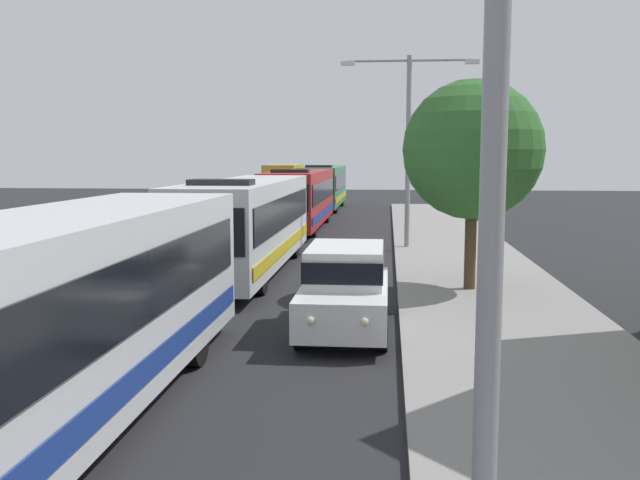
{
  "coord_description": "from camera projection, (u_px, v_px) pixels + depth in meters",
  "views": [
    {
      "loc": [
        3.3,
        1.01,
        3.88
      ],
      "look_at": [
        1.72,
        17.3,
        1.89
      ],
      "focal_mm": 39.3,
      "sensor_mm": 36.0,
      "label": 1
    }
  ],
  "objects": [
    {
      "name": "white_suv",
      "position": [
        345.0,
        286.0,
        15.33
      ],
      "size": [
        1.86,
        4.63,
        1.9
      ],
      "color": "white",
      "rests_on": "ground_plane"
    },
    {
      "name": "bus_middle",
      "position": [
        300.0,
        197.0,
        36.81
      ],
      "size": [
        2.58,
        12.31,
        3.21
      ],
      "color": "maroon",
      "rests_on": "ground_plane"
    },
    {
      "name": "bus_second_in_line",
      "position": [
        248.0,
        222.0,
        23.1
      ],
      "size": [
        2.58,
        12.1,
        3.21
      ],
      "color": "silver",
      "rests_on": "ground_plane"
    },
    {
      "name": "roadside_tree",
      "position": [
        473.0,
        150.0,
        19.19
      ],
      "size": [
        3.85,
        3.85,
        5.8
      ],
      "color": "#4C3823",
      "rests_on": "sidewalk"
    },
    {
      "name": "bus_lead",
      "position": [
        51.0,
        315.0,
        9.62
      ],
      "size": [
        2.58,
        11.84,
        3.21
      ],
      "color": "silver",
      "rests_on": "ground_plane"
    },
    {
      "name": "streetlamp_near",
      "position": [
        498.0,
        6.0,
        5.19
      ],
      "size": [
        6.0,
        0.28,
        7.81
      ],
      "color": "gray",
      "rests_on": "sidewalk"
    },
    {
      "name": "bus_fourth_in_line",
      "position": [
        324.0,
        186.0,
        50.2
      ],
      "size": [
        2.58,
        11.53,
        3.21
      ],
      "color": "#33724C",
      "rests_on": "ground_plane"
    },
    {
      "name": "streetlamp_mid",
      "position": [
        408.0,
        130.0,
        28.13
      ],
      "size": [
        5.47,
        0.28,
        7.66
      ],
      "color": "gray",
      "rests_on": "sidewalk"
    },
    {
      "name": "box_truck_oncoming",
      "position": [
        282.0,
        184.0,
        52.42
      ],
      "size": [
        2.35,
        7.73,
        3.15
      ],
      "color": "maroon",
      "rests_on": "ground_plane"
    }
  ]
}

